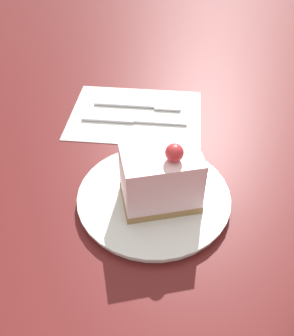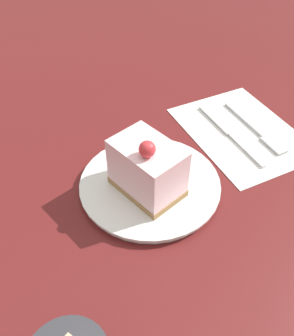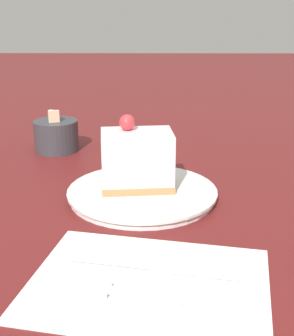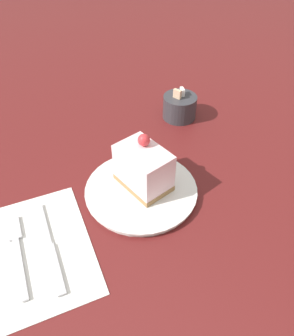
# 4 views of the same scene
# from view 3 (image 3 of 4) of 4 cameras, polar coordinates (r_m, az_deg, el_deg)

# --- Properties ---
(ground_plane) EXTENTS (4.00, 4.00, 0.00)m
(ground_plane) POSITION_cam_3_polar(r_m,az_deg,el_deg) (0.68, 1.17, -4.03)
(ground_plane) COLOR #5B1919
(plate) EXTENTS (0.22, 0.22, 0.01)m
(plate) POSITION_cam_3_polar(r_m,az_deg,el_deg) (0.69, -0.58, -3.06)
(plate) COLOR silver
(plate) RESTS_ON ground_plane
(cake_slice) EXTENTS (0.08, 0.11, 0.11)m
(cake_slice) POSITION_cam_3_polar(r_m,az_deg,el_deg) (0.68, -1.24, 1.06)
(cake_slice) COLOR #9E7547
(cake_slice) RESTS_ON plate
(napkin) EXTENTS (0.23, 0.27, 0.00)m
(napkin) POSITION_cam_3_polar(r_m,az_deg,el_deg) (0.49, 0.17, -13.80)
(napkin) COLOR white
(napkin) RESTS_ON ground_plane
(fork) EXTENTS (0.05, 0.17, 0.00)m
(fork) POSITION_cam_3_polar(r_m,az_deg,el_deg) (0.47, -2.39, -14.91)
(fork) COLOR silver
(fork) RESTS_ON napkin
(knife) EXTENTS (0.05, 0.19, 0.00)m
(knife) POSITION_cam_3_polar(r_m,az_deg,el_deg) (0.51, 2.83, -12.12)
(knife) COLOR silver
(knife) RESTS_ON napkin
(sugar_bowl) EXTENTS (0.08, 0.08, 0.08)m
(sugar_bowl) POSITION_cam_3_polar(r_m,az_deg,el_deg) (0.92, -11.00, 3.93)
(sugar_bowl) COLOR #333338
(sugar_bowl) RESTS_ON ground_plane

